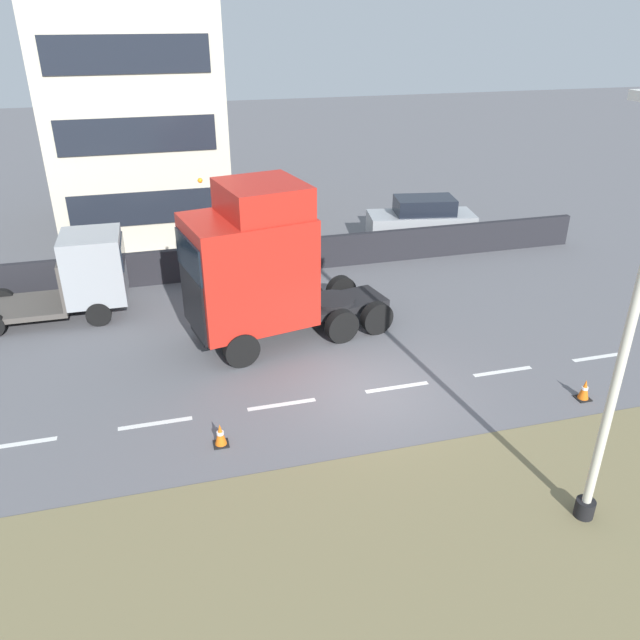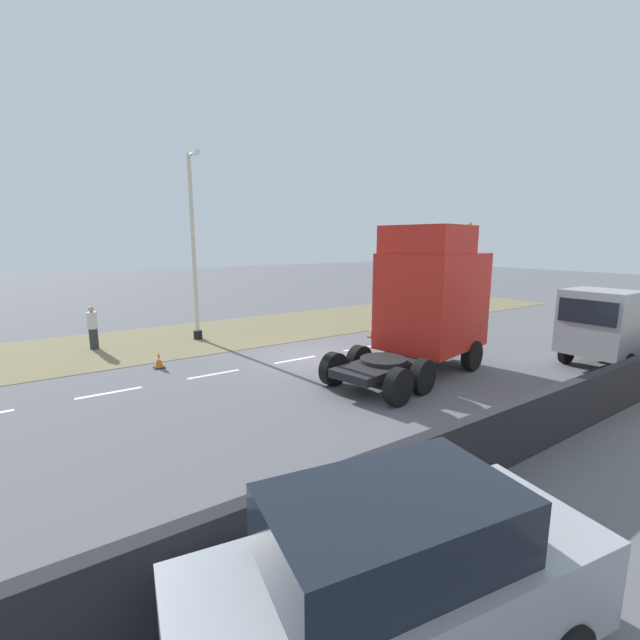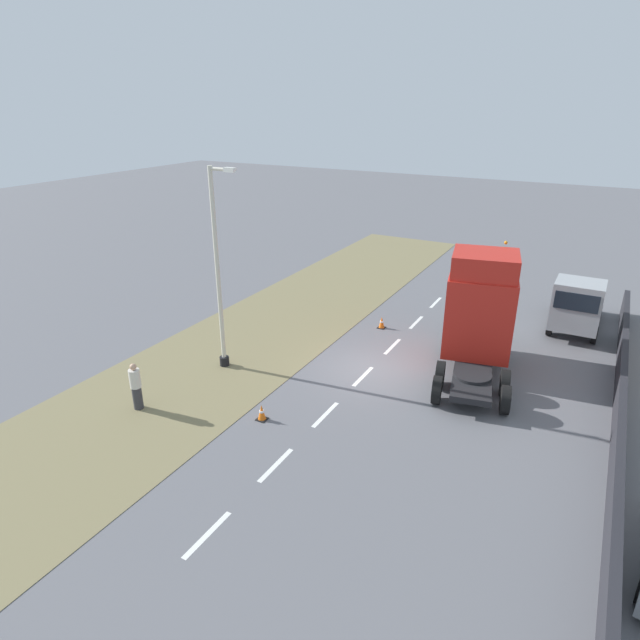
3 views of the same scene
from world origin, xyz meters
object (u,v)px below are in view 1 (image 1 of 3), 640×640
(lorry_cab, at_px, (257,267))
(parked_car, at_px, (421,221))
(traffic_cone_lead, at_px, (585,390))
(flatbed_truck, at_px, (81,274))
(lamp_post, at_px, (620,357))
(traffic_cone_trailing, at_px, (220,435))

(lorry_cab, height_order, parked_car, lorry_cab)
(parked_car, distance_m, traffic_cone_lead, 12.56)
(flatbed_truck, bearing_deg, parked_car, 106.00)
(parked_car, distance_m, lamp_post, 16.72)
(lamp_post, height_order, traffic_cone_lead, lamp_post)
(parked_car, bearing_deg, lamp_post, 177.73)
(traffic_cone_lead, bearing_deg, lamp_post, 144.01)
(flatbed_truck, xyz_separation_m, parked_car, (3.79, -13.64, -0.48))
(lamp_post, bearing_deg, parked_car, -11.75)
(lamp_post, distance_m, traffic_cone_trailing, 8.68)
(flatbed_truck, xyz_separation_m, traffic_cone_trailing, (-8.20, -3.47, -1.17))
(flatbed_truck, relative_size, parked_car, 1.13)
(traffic_cone_lead, bearing_deg, lorry_cab, 54.78)
(traffic_cone_lead, xyz_separation_m, traffic_cone_trailing, (0.53, 9.45, 0.00))
(lamp_post, bearing_deg, traffic_cone_lead, -35.99)
(parked_car, relative_size, traffic_cone_trailing, 8.20)
(parked_car, bearing_deg, lorry_cab, 139.81)
(flatbed_truck, relative_size, traffic_cone_trailing, 9.27)
(flatbed_truck, distance_m, traffic_cone_lead, 15.64)
(lorry_cab, distance_m, flatbed_truck, 6.30)
(traffic_cone_trailing, bearing_deg, lorry_cab, -20.21)
(lamp_post, bearing_deg, flatbed_truck, 39.77)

